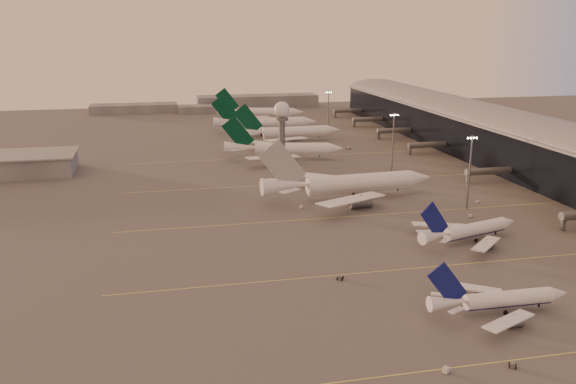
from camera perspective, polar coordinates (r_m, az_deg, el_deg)
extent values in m
plane|color=#4C4A4A|center=(144.80, 7.35, -9.10)|extent=(700.00, 700.00, 0.00)
cube|color=#F2E555|center=(164.90, 16.10, -6.48)|extent=(180.00, 0.25, 0.02)
cube|color=#F2E555|center=(203.12, 10.16, -1.97)|extent=(180.00, 0.25, 0.02)
cube|color=#F2E555|center=(243.66, 6.17, 1.09)|extent=(180.00, 0.25, 0.02)
cube|color=#F2E555|center=(290.25, 3.06, 3.46)|extent=(180.00, 0.25, 0.02)
cube|color=black|center=(284.38, 20.69, 4.09)|extent=(36.00, 360.00, 18.00)
cylinder|color=gray|center=(282.92, 20.86, 5.88)|extent=(10.08, 360.00, 10.08)
cube|color=gray|center=(282.89, 20.86, 5.92)|extent=(40.00, 362.00, 0.80)
cube|color=#5A5D62|center=(200.53, 24.36, -2.71)|extent=(1.20, 1.20, 4.40)
cylinder|color=#5A5D62|center=(251.75, 18.53, 1.88)|extent=(22.00, 2.80, 2.80)
cube|color=#5A5D62|center=(247.35, 16.49, 1.27)|extent=(1.20, 1.20, 4.40)
cylinder|color=#5A5D62|center=(300.02, 13.13, 4.35)|extent=(22.00, 2.80, 2.80)
cube|color=#5A5D62|center=(296.33, 11.35, 3.86)|extent=(1.20, 1.20, 4.40)
cylinder|color=#5A5D62|center=(337.78, 10.10, 5.70)|extent=(22.00, 2.80, 2.80)
cube|color=#5A5D62|center=(334.51, 8.49, 5.28)|extent=(1.20, 1.20, 4.40)
cylinder|color=#5A5D62|center=(376.45, 7.68, 6.78)|extent=(22.00, 2.80, 2.80)
cube|color=#5A5D62|center=(373.52, 6.22, 6.40)|extent=(1.20, 1.20, 4.40)
cylinder|color=#5A5D62|center=(413.88, 5.79, 7.60)|extent=(22.00, 2.80, 2.80)
cube|color=#5A5D62|center=(411.21, 4.45, 7.26)|extent=(1.20, 1.20, 4.40)
cylinder|color=#5A5D62|center=(253.70, -0.57, 4.29)|extent=(2.60, 2.60, 22.00)
cylinder|color=#5A5D62|center=(251.76, -0.58, 6.86)|extent=(5.20, 5.20, 1.20)
sphere|color=white|center=(251.21, -0.58, 7.74)|extent=(6.40, 6.40, 6.40)
cylinder|color=#5A5D62|center=(250.75, -0.59, 8.57)|extent=(0.16, 0.16, 2.00)
cylinder|color=#5A5D62|center=(210.58, 16.63, 1.76)|extent=(0.56, 0.56, 25.00)
cube|color=#5A5D62|center=(208.23, 16.88, 4.97)|extent=(3.60, 0.25, 0.25)
sphere|color=#FFEABF|center=(207.57, 16.50, 4.86)|extent=(0.56, 0.56, 0.56)
sphere|color=#FFEABF|center=(208.05, 16.75, 4.86)|extent=(0.56, 0.56, 0.56)
sphere|color=#FFEABF|center=(208.54, 16.99, 4.86)|extent=(0.56, 0.56, 0.56)
sphere|color=#FFEABF|center=(209.02, 17.23, 4.87)|extent=(0.56, 0.56, 0.56)
cylinder|color=#5A5D62|center=(257.00, 9.79, 4.55)|extent=(0.56, 0.56, 25.00)
cube|color=#5A5D62|center=(255.08, 9.91, 7.20)|extent=(3.60, 0.25, 0.25)
sphere|color=#FFEABF|center=(254.57, 9.59, 7.10)|extent=(0.56, 0.56, 0.56)
sphere|color=#FFEABF|center=(254.94, 9.80, 7.11)|extent=(0.56, 0.56, 0.56)
sphere|color=#FFEABF|center=(255.32, 10.01, 7.11)|extent=(0.56, 0.56, 0.56)
sphere|color=#FFEABF|center=(255.70, 10.22, 7.11)|extent=(0.56, 0.56, 0.56)
cylinder|color=#5A5D62|center=(340.36, 3.79, 7.34)|extent=(0.56, 0.56, 25.00)
cube|color=#5A5D62|center=(338.91, 3.83, 9.35)|extent=(3.60, 0.25, 0.25)
sphere|color=#FFEABF|center=(338.54, 3.58, 9.28)|extent=(0.56, 0.56, 0.56)
sphere|color=#FFEABF|center=(338.82, 3.74, 9.28)|extent=(0.56, 0.56, 0.56)
sphere|color=#FFEABF|center=(339.09, 3.91, 9.29)|extent=(0.56, 0.56, 0.56)
sphere|color=#FFEABF|center=(339.37, 4.07, 9.29)|extent=(0.56, 0.56, 0.56)
cube|color=slate|center=(447.58, -14.21, 7.60)|extent=(60.00, 18.00, 6.00)
cube|color=slate|center=(463.34, -2.89, 8.48)|extent=(90.00, 20.00, 9.00)
cube|color=slate|center=(438.97, -7.65, 7.72)|extent=(40.00, 15.00, 5.00)
cylinder|color=white|center=(140.45, 19.91, -9.52)|extent=(19.84, 3.58, 3.37)
cylinder|color=navy|center=(140.76, 19.89, -9.80)|extent=(19.43, 2.64, 2.43)
cone|color=white|center=(146.74, 23.90, -8.85)|extent=(3.87, 3.41, 3.37)
cone|color=white|center=(133.77, 14.70, -10.15)|extent=(8.34, 3.46, 3.37)
cube|color=white|center=(131.98, 19.94, -11.45)|extent=(14.25, 9.54, 1.06)
cylinder|color=slate|center=(135.33, 20.33, -11.53)|extent=(3.86, 2.23, 2.19)
cube|color=slate|center=(134.92, 20.37, -11.17)|extent=(0.27, 0.22, 1.35)
cube|color=white|center=(144.85, 16.53, -8.70)|extent=(14.16, 9.77, 1.06)
cylinder|color=slate|center=(145.03, 17.70, -9.43)|extent=(3.86, 2.23, 2.19)
cube|color=slate|center=(144.65, 17.73, -9.09)|extent=(0.27, 0.22, 1.35)
cube|color=navy|center=(131.89, 14.66, -8.53)|extent=(9.26, 0.41, 10.05)
cube|color=white|center=(130.69, 15.47, -10.79)|extent=(4.08, 2.94, 0.22)
cube|color=white|center=(136.84, 14.01, -9.46)|extent=(4.07, 3.00, 0.22)
cylinder|color=black|center=(145.30, 22.40, -9.92)|extent=(0.44, 0.44, 0.89)
cylinder|color=black|center=(142.09, 18.86, -10.13)|extent=(0.98, 0.45, 0.98)
cylinder|color=black|center=(139.11, 19.68, -10.77)|extent=(0.98, 0.45, 0.98)
cylinder|color=white|center=(182.20, 17.15, -3.47)|extent=(21.83, 9.69, 3.69)
cylinder|color=navy|center=(182.46, 17.12, -3.71)|extent=(21.12, 8.58, 2.66)
cone|color=white|center=(191.40, 19.86, -2.81)|extent=(5.07, 4.73, 3.69)
cone|color=white|center=(171.73, 13.55, -4.19)|extent=(9.76, 6.12, 3.69)
cube|color=white|center=(172.87, 18.03, -4.79)|extent=(13.73, 13.58, 1.16)
cylinder|color=slate|center=(176.64, 18.08, -4.94)|extent=(4.70, 3.49, 2.40)
cube|color=slate|center=(176.29, 18.11, -4.62)|extent=(0.35, 0.32, 1.48)
cube|color=white|center=(184.89, 13.97, -3.17)|extent=(16.09, 6.69, 1.16)
cylinder|color=slate|center=(185.70, 14.99, -3.71)|extent=(4.70, 3.49, 2.40)
cube|color=slate|center=(185.37, 15.01, -3.40)|extent=(0.35, 0.32, 1.48)
cube|color=navy|center=(169.99, 13.54, -2.76)|extent=(9.81, 3.20, 11.00)
cube|color=white|center=(168.85, 14.52, -4.56)|extent=(4.16, 3.99, 0.24)
cube|color=white|center=(174.63, 12.64, -3.77)|extent=(4.40, 2.24, 0.24)
cylinder|color=black|center=(188.78, 18.84, -3.77)|extent=(0.49, 0.49, 0.97)
cylinder|color=black|center=(183.18, 16.23, -4.11)|extent=(1.16, 0.77, 1.07)
cylinder|color=black|center=(180.39, 17.18, -4.49)|extent=(1.16, 0.77, 1.07)
cylinder|color=white|center=(218.96, 6.74, 0.58)|extent=(39.54, 8.52, 6.13)
cylinder|color=white|center=(219.31, 6.73, 0.24)|extent=(38.65, 6.76, 4.41)
cone|color=white|center=(228.79, 12.17, 0.98)|extent=(7.96, 6.58, 6.13)
cone|color=white|center=(209.89, -0.30, 0.26)|extent=(16.80, 7.13, 6.13)
cube|color=white|center=(201.18, 5.98, -1.04)|extent=(27.42, 20.28, 1.82)
cylinder|color=slate|center=(207.05, 6.79, -1.31)|extent=(7.82, 4.44, 3.99)
cube|color=slate|center=(206.65, 6.80, -0.93)|extent=(0.31, 0.26, 2.45)
cube|color=white|center=(230.69, 2.99, 1.16)|extent=(28.33, 17.62, 1.82)
cylinder|color=slate|center=(229.35, 4.41, 0.40)|extent=(7.82, 4.44, 3.99)
cube|color=slate|center=(228.99, 4.42, 0.75)|extent=(0.31, 0.26, 2.45)
cube|color=#A2A5AA|center=(207.91, -0.52, 2.17)|extent=(16.98, 1.38, 18.20)
cube|color=white|center=(202.72, 0.19, -0.24)|extent=(8.01, 6.22, 0.25)
cube|color=white|center=(216.85, -0.92, 0.80)|extent=(8.11, 5.54, 0.25)
cylinder|color=black|center=(225.94, 10.21, -0.08)|extent=(0.49, 0.49, 0.99)
cylinder|color=black|center=(220.71, 5.74, -0.27)|extent=(1.12, 0.56, 1.09)
cylinder|color=black|center=(216.82, 6.16, -0.56)|extent=(1.12, 0.56, 1.09)
cylinder|color=white|center=(280.41, 0.36, 3.86)|extent=(34.05, 12.25, 5.43)
cylinder|color=white|center=(280.66, 0.36, 3.62)|extent=(33.07, 10.63, 3.91)
cone|color=white|center=(281.41, 4.46, 3.86)|extent=(7.49, 6.65, 5.43)
cone|color=white|center=(280.96, -4.53, 3.98)|extent=(14.93, 8.22, 5.43)
cube|color=white|center=(266.76, -1.38, 3.05)|extent=(25.04, 12.21, 1.61)
cylinder|color=slate|center=(270.48, -0.49, 2.74)|extent=(7.10, 4.80, 3.53)
cube|color=slate|center=(270.20, -0.50, 3.01)|extent=(0.32, 0.29, 2.17)
cube|color=white|center=(294.48, -1.30, 4.22)|extent=(22.37, 20.02, 1.61)
cylinder|color=slate|center=(291.61, -0.49, 3.67)|extent=(7.10, 4.80, 3.53)
cube|color=slate|center=(291.36, -0.49, 3.92)|extent=(0.32, 0.29, 2.17)
cube|color=#023520|center=(279.81, -4.70, 5.28)|extent=(14.68, 3.40, 16.06)
cube|color=white|center=(274.58, -4.67, 3.74)|extent=(6.91, 3.95, 0.23)
cube|color=white|center=(287.32, -4.49, 4.26)|extent=(6.64, 5.93, 0.23)
cylinder|color=black|center=(281.57, 2.96, 3.19)|extent=(0.47, 0.47, 0.94)
cylinder|color=black|center=(283.08, -0.20, 3.28)|extent=(1.10, 0.67, 1.03)
cylinder|color=black|center=(279.05, -0.19, 3.11)|extent=(1.10, 0.67, 1.03)
cylinder|color=white|center=(324.57, 0.72, 5.46)|extent=(35.09, 6.60, 5.64)
cylinder|color=white|center=(324.79, 0.72, 5.24)|extent=(34.34, 5.00, 4.06)
cone|color=white|center=(330.40, 4.24, 5.60)|extent=(6.92, 5.82, 5.64)
cone|color=white|center=(319.16, -3.61, 5.39)|extent=(14.80, 6.04, 5.64)
cube|color=white|center=(308.64, -0.14, 4.76)|extent=(24.96, 17.64, 1.67)
cylinder|color=slate|center=(313.41, 0.47, 4.49)|extent=(6.86, 3.85, 3.66)
cube|color=slate|center=(313.16, 0.47, 4.73)|extent=(0.30, 0.25, 2.25)
cube|color=white|center=(336.82, -1.34, 5.65)|extent=(25.34, 16.55, 1.67)
cylinder|color=slate|center=(334.83, -0.49, 5.19)|extent=(6.86, 3.85, 3.66)
cube|color=slate|center=(334.60, -0.49, 5.42)|extent=(0.30, 0.25, 2.25)
cube|color=#023520|center=(317.95, -3.76, 6.58)|extent=(15.51, 0.77, 16.68)
cube|color=white|center=(312.54, -3.43, 5.21)|extent=(7.17, 5.38, 0.24)
cube|color=white|center=(325.65, -3.87, 5.61)|extent=(7.21, 5.11, 0.24)
cylinder|color=black|center=(328.75, 2.97, 4.95)|extent=(0.49, 0.49, 0.97)
cylinder|color=black|center=(326.53, 0.15, 4.91)|extent=(1.08, 0.52, 1.07)
cylinder|color=black|center=(322.45, 0.33, 4.77)|extent=(1.08, 0.52, 1.07)
cylinder|color=white|center=(354.65, -1.49, 6.33)|extent=(37.02, 8.81, 5.91)
cylinder|color=white|center=(354.86, -1.49, 6.12)|extent=(36.16, 7.10, 4.26)
cone|color=white|center=(357.69, 2.02, 6.41)|extent=(7.54, 6.46, 5.91)
cone|color=white|center=(352.66, -5.72, 6.33)|extent=(15.80, 7.12, 5.91)
cube|color=white|center=(338.79, -2.72, 5.72)|extent=(26.88, 16.25, 1.75)
cylinder|color=slate|center=(343.19, -2.02, 5.44)|extent=(7.38, 4.40, 3.84)
cube|color=slate|center=(342.95, -2.03, 5.67)|extent=(0.33, 0.28, 2.37)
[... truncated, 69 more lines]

